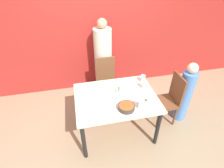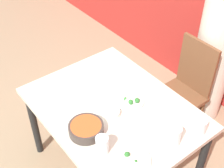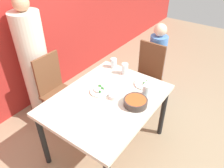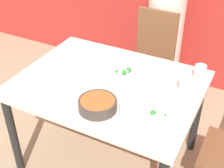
{
  "view_description": "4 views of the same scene",
  "coord_description": "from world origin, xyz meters",
  "px_view_note": "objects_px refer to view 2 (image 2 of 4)",
  "views": [
    {
      "loc": [
        -0.51,
        -2.03,
        2.53
      ],
      "look_at": [
        -0.05,
        0.05,
        0.98
      ],
      "focal_mm": 28.0,
      "sensor_mm": 36.0,
      "label": 1
    },
    {
      "loc": [
        1.3,
        -1.02,
        2.4
      ],
      "look_at": [
        -0.03,
        0.01,
        0.96
      ],
      "focal_mm": 50.0,
      "sensor_mm": 36.0,
      "label": 2
    },
    {
      "loc": [
        -1.41,
        -1.08,
        2.21
      ],
      "look_at": [
        0.1,
        0.0,
        0.89
      ],
      "focal_mm": 35.0,
      "sensor_mm": 36.0,
      "label": 3
    },
    {
      "loc": [
        0.85,
        -1.59,
        1.98
      ],
      "look_at": [
        0.07,
        -0.07,
        0.81
      ],
      "focal_mm": 50.0,
      "sensor_mm": 36.0,
      "label": 4
    }
  ],
  "objects_px": {
    "bowl_curry": "(86,129)",
    "glass_water_tall": "(102,145)",
    "chair_adult_spot": "(185,88)",
    "plate_rice_adult": "(130,101)",
    "person_adult": "(215,53)"
  },
  "relations": [
    {
      "from": "bowl_curry",
      "to": "glass_water_tall",
      "type": "distance_m",
      "value": 0.2
    },
    {
      "from": "chair_adult_spot",
      "to": "glass_water_tall",
      "type": "relative_size",
      "value": 7.27
    },
    {
      "from": "plate_rice_adult",
      "to": "glass_water_tall",
      "type": "height_order",
      "value": "glass_water_tall"
    },
    {
      "from": "plate_rice_adult",
      "to": "glass_water_tall",
      "type": "xyz_separation_m",
      "value": [
        0.24,
        -0.44,
        0.05
      ]
    },
    {
      "from": "person_adult",
      "to": "glass_water_tall",
      "type": "distance_m",
      "value": 1.51
    },
    {
      "from": "chair_adult_spot",
      "to": "bowl_curry",
      "type": "relative_size",
      "value": 4.06
    },
    {
      "from": "chair_adult_spot",
      "to": "person_adult",
      "type": "bearing_deg",
      "value": 90.0
    },
    {
      "from": "chair_adult_spot",
      "to": "bowl_curry",
      "type": "distance_m",
      "value": 1.17
    },
    {
      "from": "bowl_curry",
      "to": "person_adult",
      "type": "bearing_deg",
      "value": 92.85
    },
    {
      "from": "chair_adult_spot",
      "to": "glass_water_tall",
      "type": "distance_m",
      "value": 1.21
    },
    {
      "from": "bowl_curry",
      "to": "plate_rice_adult",
      "type": "xyz_separation_m",
      "value": [
        -0.04,
        0.43,
        -0.02
      ]
    },
    {
      "from": "person_adult",
      "to": "glass_water_tall",
      "type": "bearing_deg",
      "value": -79.63
    },
    {
      "from": "person_adult",
      "to": "plate_rice_adult",
      "type": "distance_m",
      "value": 1.05
    },
    {
      "from": "chair_adult_spot",
      "to": "plate_rice_adult",
      "type": "relative_size",
      "value": 4.59
    },
    {
      "from": "glass_water_tall",
      "to": "bowl_curry",
      "type": "bearing_deg",
      "value": 176.76
    }
  ]
}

